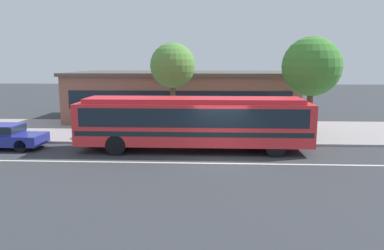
{
  "coord_description": "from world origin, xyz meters",
  "views": [
    {
      "loc": [
        -0.52,
        -17.04,
        4.52
      ],
      "look_at": [
        -1.45,
        1.85,
        1.3
      ],
      "focal_mm": 34.71,
      "sensor_mm": 36.0,
      "label": 1
    }
  ],
  "objects": [
    {
      "name": "station_building",
      "position": [
        -2.67,
        12.41,
        1.89
      ],
      "size": [
        17.15,
        8.66,
        3.75
      ],
      "color": "#8E5947",
      "rests_on": "ground_plane"
    },
    {
      "name": "sidewalk_slab",
      "position": [
        0.0,
        6.9,
        0.06
      ],
      "size": [
        60.0,
        8.0,
        0.12
      ],
      "primitive_type": "cube",
      "color": "#999293",
      "rests_on": "ground_plane"
    },
    {
      "name": "street_tree_mid_block",
      "position": [
        5.46,
        5.44,
        4.24
      ],
      "size": [
        3.51,
        3.51,
        5.89
      ],
      "color": "brown",
      "rests_on": "sidewalk_slab"
    },
    {
      "name": "lane_stripe_center",
      "position": [
        0.0,
        -0.8,
        0.0
      ],
      "size": [
        56.0,
        0.16,
        0.01
      ],
      "primitive_type": "cube",
      "color": "silver",
      "rests_on": "ground_plane"
    },
    {
      "name": "pedestrian_waiting_near_sign",
      "position": [
        3.96,
        3.42,
        1.1
      ],
      "size": [
        0.44,
        0.44,
        1.67
      ],
      "color": "#353138",
      "rests_on": "sidewalk_slab"
    },
    {
      "name": "street_tree_near_stop",
      "position": [
        -2.81,
        5.61,
        4.27
      ],
      "size": [
        2.73,
        2.73,
        5.56
      ],
      "color": "brown",
      "rests_on": "sidewalk_slab"
    },
    {
      "name": "transit_bus",
      "position": [
        -1.34,
        1.55,
        1.6
      ],
      "size": [
        11.76,
        2.46,
        2.74
      ],
      "color": "red",
      "rests_on": "ground_plane"
    },
    {
      "name": "ground_plane",
      "position": [
        0.0,
        0.0,
        0.0
      ],
      "size": [
        120.0,
        120.0,
        0.0
      ],
      "primitive_type": "plane",
      "color": "#35383C"
    },
    {
      "name": "pedestrian_walking_along_curb",
      "position": [
        1.54,
        4.44,
        1.14
      ],
      "size": [
        0.39,
        0.39,
        1.74
      ],
      "color": "#745A56",
      "rests_on": "sidewalk_slab"
    }
  ]
}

